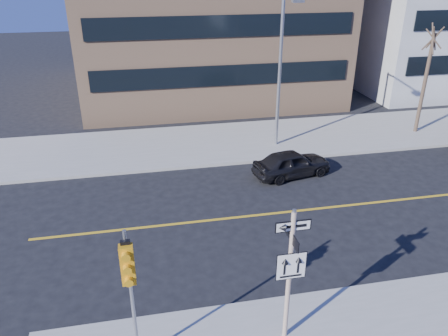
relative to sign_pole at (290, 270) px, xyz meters
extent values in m
plane|color=black|center=(0.00, 2.51, -2.44)|extent=(120.00, 120.00, 0.00)
cylinder|color=white|center=(0.00, 0.01, -0.29)|extent=(0.13, 0.13, 4.00)
cylinder|color=gray|center=(0.00, 0.01, 1.74)|extent=(0.10, 0.10, 0.06)
cube|color=black|center=(0.00, 0.01, 1.31)|extent=(0.92, 0.03, 0.30)
cube|color=black|center=(0.00, 0.01, 0.96)|extent=(0.03, 0.92, 0.30)
cube|color=white|center=(0.00, -0.07, 0.16)|extent=(0.80, 0.03, 0.80)
cylinder|color=gray|center=(-4.00, 0.01, -0.29)|extent=(0.09, 0.09, 4.00)
cube|color=orange|center=(-4.00, -0.19, 0.91)|extent=(0.32, 0.22, 1.05)
sphere|color=#8C0705|center=(-4.00, -0.31, 1.26)|extent=(0.17, 0.17, 0.17)
sphere|color=black|center=(-4.00, -0.31, 0.91)|extent=(0.17, 0.17, 0.17)
sphere|color=black|center=(-4.00, -0.31, 0.56)|extent=(0.17, 0.17, 0.17)
imported|color=black|center=(3.62, 9.79, -1.78)|extent=(2.27, 4.07, 1.31)
cylinder|color=gray|center=(4.00, 13.51, 1.71)|extent=(0.18, 0.18, 8.00)
cube|color=gray|center=(4.00, 11.51, 5.51)|extent=(0.55, 0.30, 0.16)
cylinder|color=#3B2D23|center=(13.00, 13.81, 0.61)|extent=(0.22, 0.22, 5.80)
camera|label=1|loc=(-3.43, -8.46, 7.17)|focal=35.00mm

